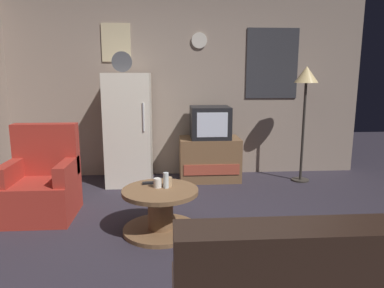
{
  "coord_description": "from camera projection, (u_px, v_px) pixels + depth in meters",
  "views": [
    {
      "loc": [
        -0.27,
        -2.84,
        1.49
      ],
      "look_at": [
        -0.0,
        0.9,
        0.75
      ],
      "focal_mm": 33.42,
      "sensor_mm": 36.0,
      "label": 1
    }
  ],
  "objects": [
    {
      "name": "ground_plane",
      "position": [
        200.0,
        249.0,
        3.08
      ],
      "size": [
        12.0,
        12.0,
        0.0
      ],
      "primitive_type": "plane",
      "color": "#2D2833"
    },
    {
      "name": "wall_with_art",
      "position": [
        185.0,
        87.0,
        5.23
      ],
      "size": [
        5.2,
        0.12,
        2.6
      ],
      "color": "gray",
      "rests_on": "ground_plane"
    },
    {
      "name": "fridge",
      "position": [
        129.0,
        129.0,
        4.83
      ],
      "size": [
        0.6,
        0.62,
        1.77
      ],
      "color": "silver",
      "rests_on": "ground_plane"
    },
    {
      "name": "tv_stand",
      "position": [
        210.0,
        159.0,
        5.07
      ],
      "size": [
        0.84,
        0.53,
        0.6
      ],
      "color": "brown",
      "rests_on": "ground_plane"
    },
    {
      "name": "crt_tv",
      "position": [
        210.0,
        122.0,
        4.97
      ],
      "size": [
        0.54,
        0.51,
        0.44
      ],
      "color": "black",
      "rests_on": "tv_stand"
    },
    {
      "name": "standing_lamp",
      "position": [
        306.0,
        84.0,
        4.8
      ],
      "size": [
        0.32,
        0.32,
        1.59
      ],
      "color": "#332D28",
      "rests_on": "ground_plane"
    },
    {
      "name": "coffee_table",
      "position": [
        161.0,
        211.0,
        3.39
      ],
      "size": [
        0.72,
        0.72,
        0.42
      ],
      "color": "brown",
      "rests_on": "ground_plane"
    },
    {
      "name": "wine_glass",
      "position": [
        166.0,
        180.0,
        3.37
      ],
      "size": [
        0.05,
        0.05,
        0.15
      ],
      "primitive_type": "cylinder",
      "color": "silver",
      "rests_on": "coffee_table"
    },
    {
      "name": "mug_ceramic_white",
      "position": [
        158.0,
        183.0,
        3.39
      ],
      "size": [
        0.08,
        0.08,
        0.09
      ],
      "primitive_type": "cylinder",
      "color": "silver",
      "rests_on": "coffee_table"
    },
    {
      "name": "mug_ceramic_tan",
      "position": [
        168.0,
        182.0,
        3.43
      ],
      "size": [
        0.08,
        0.08,
        0.09
      ],
      "primitive_type": "cylinder",
      "color": "tan",
      "rests_on": "coffee_table"
    },
    {
      "name": "remote_control",
      "position": [
        150.0,
        183.0,
        3.51
      ],
      "size": [
        0.15,
        0.06,
        0.02
      ],
      "primitive_type": "cube",
      "rotation": [
        0.0,
        0.0,
        0.13
      ],
      "color": "black",
      "rests_on": "coffee_table"
    },
    {
      "name": "armchair",
      "position": [
        42.0,
        185.0,
        3.77
      ],
      "size": [
        0.68,
        0.68,
        0.96
      ],
      "color": "#A52D23",
      "rests_on": "ground_plane"
    }
  ]
}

